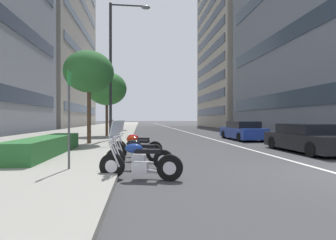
# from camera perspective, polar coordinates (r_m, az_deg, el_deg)

# --- Properties ---
(sidewalk_right_plaza) EXTENTS (160.00, 10.09, 0.15)m
(sidewalk_right_plaza) POSITION_cam_1_polar(r_m,az_deg,el_deg) (36.48, -15.21, -2.08)
(sidewalk_right_plaza) COLOR gray
(sidewalk_right_plaza) RESTS_ON ground
(lane_centre_stripe) EXTENTS (110.00, 0.16, 0.01)m
(lane_centre_stripe) POSITION_cam_1_polar(r_m,az_deg,el_deg) (41.41, 1.21, -1.90)
(lane_centre_stripe) COLOR silver
(lane_centre_stripe) RESTS_ON ground
(motorcycle_nearest_camera) EXTENTS (0.80, 2.09, 1.48)m
(motorcycle_nearest_camera) POSITION_cam_1_polar(r_m,az_deg,el_deg) (6.49, -6.56, -9.37)
(motorcycle_nearest_camera) COLOR black
(motorcycle_nearest_camera) RESTS_ON ground
(motorcycle_mid_row) EXTENTS (0.88, 2.07, 1.46)m
(motorcycle_mid_row) POSITION_cam_1_polar(r_m,az_deg,el_deg) (7.86, -6.88, -7.77)
(motorcycle_mid_row) COLOR black
(motorcycle_mid_row) RESTS_ON ground
(motorcycle_by_sign_pole) EXTENTS (1.20, 1.92, 1.48)m
(motorcycle_by_sign_pole) POSITION_cam_1_polar(r_m,az_deg,el_deg) (9.39, -7.39, -6.42)
(motorcycle_by_sign_pole) COLOR black
(motorcycle_by_sign_pole) RESTS_ON ground
(motorcycle_far_end_row) EXTENTS (0.78, 2.08, 1.09)m
(motorcycle_far_end_row) POSITION_cam_1_polar(r_m,az_deg,el_deg) (10.55, -7.12, -5.84)
(motorcycle_far_end_row) COLOR black
(motorcycle_far_end_row) RESTS_ON ground
(car_mid_block_traffic) EXTENTS (4.49, 1.89, 1.30)m
(car_mid_block_traffic) POSITION_cam_1_polar(r_m,az_deg,el_deg) (13.26, 28.70, -3.70)
(car_mid_block_traffic) COLOR black
(car_mid_block_traffic) RESTS_ON ground
(car_following_behind) EXTENTS (4.72, 1.88, 1.35)m
(car_following_behind) POSITION_cam_1_polar(r_m,az_deg,el_deg) (19.50, 16.28, -2.37)
(car_following_behind) COLOR navy
(car_following_behind) RESTS_ON ground
(parking_sign_by_curb) EXTENTS (0.32, 0.06, 2.75)m
(parking_sign_by_curb) POSITION_cam_1_polar(r_m,az_deg,el_deg) (7.50, -21.34, 2.24)
(parking_sign_by_curb) COLOR #47494C
(parking_sign_by_curb) RESTS_ON sidewalk_right_plaza
(street_lamp_with_banners) EXTENTS (1.26, 2.70, 9.02)m
(street_lamp_with_banners) POSITION_cam_1_polar(r_m,az_deg,el_deg) (17.55, -11.55, 13.13)
(street_lamp_with_banners) COLOR #232326
(street_lamp_with_banners) RESTS_ON sidewalk_right_plaza
(clipped_hedge_bed) EXTENTS (5.58, 1.10, 0.68)m
(clipped_hedge_bed) POSITION_cam_1_polar(r_m,az_deg,el_deg) (10.94, -25.60, -5.23)
(clipped_hedge_bed) COLOR #28602D
(clipped_hedge_bed) RESTS_ON sidewalk_right_plaza
(street_tree_near_plaza_corner) EXTENTS (2.77, 2.77, 5.23)m
(street_tree_near_plaza_corner) POSITION_cam_1_polar(r_m,az_deg,el_deg) (15.32, -17.32, 10.21)
(street_tree_near_plaza_corner) COLOR #473323
(street_tree_near_plaza_corner) RESTS_ON sidewalk_right_plaza
(street_tree_far_plaza) EXTENTS (3.23, 3.23, 5.26)m
(street_tree_far_plaza) POSITION_cam_1_polar(r_m,az_deg,el_deg) (21.63, -13.58, 6.85)
(street_tree_far_plaza) COLOR #473323
(street_tree_far_plaza) RESTS_ON sidewalk_right_plaza
(pedestrian_on_plaza) EXTENTS (0.46, 0.37, 1.51)m
(pedestrian_on_plaza) POSITION_cam_1_polar(r_m,az_deg,el_deg) (24.89, -12.66, -1.24)
(pedestrian_on_plaza) COLOR #33478C
(pedestrian_on_plaza) RESTS_ON sidewalk_right_plaza
(office_tower_mid_left) EXTENTS (20.59, 15.94, 37.12)m
(office_tower_mid_left) POSITION_cam_1_polar(r_m,az_deg,el_deg) (55.50, 17.54, 18.07)
(office_tower_mid_left) COLOR beige
(office_tower_mid_left) RESTS_ON ground
(office_tower_far_right_block) EXTENTS (30.21, 15.25, 45.04)m
(office_tower_far_right_block) POSITION_cam_1_polar(r_m,az_deg,el_deg) (61.31, -25.91, 20.21)
(office_tower_far_right_block) COLOR gray
(office_tower_far_right_block) RESTS_ON ground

